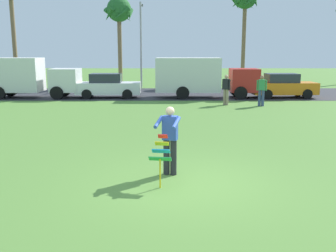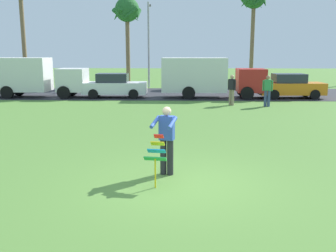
# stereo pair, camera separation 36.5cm
# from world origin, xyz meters

# --- Properties ---
(ground_plane) EXTENTS (120.00, 120.00, 0.00)m
(ground_plane) POSITION_xyz_m (0.00, 0.00, 0.00)
(ground_plane) COLOR #568438
(road_strip) EXTENTS (120.00, 8.00, 0.01)m
(road_strip) POSITION_xyz_m (0.00, 19.09, 0.01)
(road_strip) COLOR #2D2D33
(road_strip) RESTS_ON ground
(person_kite_flyer) EXTENTS (0.67, 0.74, 1.73)m
(person_kite_flyer) POSITION_xyz_m (-0.34, 0.62, 0.95)
(person_kite_flyer) COLOR #26262B
(person_kite_flyer) RESTS_ON ground
(kite_held) EXTENTS (0.52, 0.67, 1.16)m
(kite_held) POSITION_xyz_m (-0.55, -0.17, 0.78)
(kite_held) COLOR red
(kite_held) RESTS_ON ground
(parked_truck_white_box) EXTENTS (6.70, 2.13, 2.62)m
(parked_truck_white_box) POSITION_xyz_m (-10.03, 16.69, 1.41)
(parked_truck_white_box) COLOR silver
(parked_truck_white_box) RESTS_ON ground
(parked_car_white) EXTENTS (4.24, 1.91, 1.60)m
(parked_car_white) POSITION_xyz_m (-4.36, 16.69, 0.77)
(parked_car_white) COLOR white
(parked_car_white) RESTS_ON ground
(parked_truck_red_cab) EXTENTS (6.74, 2.20, 2.62)m
(parked_truck_red_cab) POSITION_xyz_m (1.75, 16.69, 1.41)
(parked_truck_red_cab) COLOR #B2231E
(parked_truck_red_cab) RESTS_ON ground
(parked_car_orange) EXTENTS (4.26, 1.96, 1.60)m
(parked_car_orange) POSITION_xyz_m (7.23, 16.69, 0.77)
(parked_car_orange) COLOR orange
(parked_car_orange) RESTS_ON ground
(palm_tree_right_near) EXTENTS (2.58, 2.71, 7.61)m
(palm_tree_right_near) POSITION_xyz_m (-4.61, 25.55, 6.26)
(palm_tree_right_near) COLOR brown
(palm_tree_right_near) RESTS_ON ground
(palm_tree_centre_far) EXTENTS (2.58, 2.71, 8.88)m
(palm_tree_centre_far) POSITION_xyz_m (6.59, 27.42, 7.43)
(palm_tree_centre_far) COLOR brown
(palm_tree_centre_far) RESTS_ON ground
(streetlight_pole) EXTENTS (0.24, 1.65, 7.00)m
(streetlight_pole) POSITION_xyz_m (-2.64, 24.05, 4.00)
(streetlight_pole) COLOR #9E9EA3
(streetlight_pole) RESTS_ON ground
(person_walker_near) EXTENTS (0.41, 0.45, 1.73)m
(person_walker_near) POSITION_xyz_m (2.94, 13.23, 0.93)
(person_walker_near) COLOR gray
(person_walker_near) RESTS_ON ground
(person_walker_far) EXTENTS (0.55, 0.31, 1.73)m
(person_walker_far) POSITION_xyz_m (4.87, 12.80, 0.93)
(person_walker_far) COLOR #384772
(person_walker_far) RESTS_ON ground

